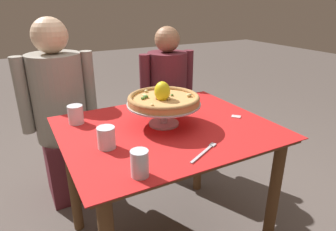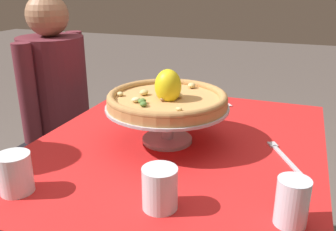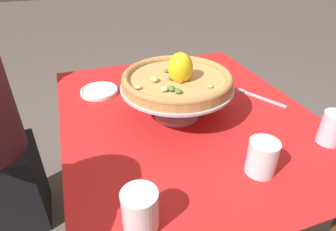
# 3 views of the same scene
# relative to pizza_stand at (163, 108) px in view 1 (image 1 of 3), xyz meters

# --- Properties ---
(dining_table) EXTENTS (1.06, 0.87, 0.74)m
(dining_table) POSITION_rel_pizza_stand_xyz_m (0.00, -0.04, -0.21)
(dining_table) COLOR brown
(dining_table) RESTS_ON ground
(pizza_stand) EXTENTS (0.38, 0.38, 0.12)m
(pizza_stand) POSITION_rel_pizza_stand_xyz_m (0.00, 0.00, 0.00)
(pizza_stand) COLOR #B7B7C1
(pizza_stand) RESTS_ON dining_table
(pizza) EXTENTS (0.37, 0.37, 0.12)m
(pizza) POSITION_rel_pizza_stand_xyz_m (-0.00, -0.00, 0.05)
(pizza) COLOR tan
(pizza) RESTS_ON pizza_stand
(water_glass_back_left) EXTENTS (0.08, 0.08, 0.10)m
(water_glass_back_left) POSITION_rel_pizza_stand_xyz_m (-0.39, 0.24, -0.05)
(water_glass_back_left) COLOR white
(water_glass_back_left) RESTS_ON dining_table
(water_glass_front_left) EXTENTS (0.07, 0.07, 0.10)m
(water_glass_front_left) POSITION_rel_pizza_stand_xyz_m (-0.30, -0.38, -0.05)
(water_glass_front_left) COLOR silver
(water_glass_front_left) RESTS_ON dining_table
(water_glass_side_left) EXTENTS (0.08, 0.08, 0.10)m
(water_glass_side_left) POSITION_rel_pizza_stand_xyz_m (-0.34, -0.11, -0.05)
(water_glass_side_left) COLOR silver
(water_glass_side_left) RESTS_ON dining_table
(side_plate) EXTENTS (0.15, 0.15, 0.02)m
(side_plate) POSITION_rel_pizza_stand_xyz_m (0.27, 0.23, -0.08)
(side_plate) COLOR white
(side_plate) RESTS_ON dining_table
(dinner_fork) EXTENTS (0.19, 0.11, 0.01)m
(dinner_fork) POSITION_rel_pizza_stand_xyz_m (0.02, -0.35, -0.09)
(dinner_fork) COLOR #B7B7C1
(dinner_fork) RESTS_ON dining_table
(sugar_packet) EXTENTS (0.06, 0.06, 0.00)m
(sugar_packet) POSITION_rel_pizza_stand_xyz_m (0.41, -0.10, -0.09)
(sugar_packet) COLOR beige
(sugar_packet) RESTS_ON dining_table
(diner_left) EXTENTS (0.50, 0.34, 1.26)m
(diner_left) POSITION_rel_pizza_stand_xyz_m (-0.41, 0.71, -0.22)
(diner_left) COLOR maroon
(diner_left) RESTS_ON ground
(diner_right) EXTENTS (0.46, 0.32, 1.17)m
(diner_right) POSITION_rel_pizza_stand_xyz_m (0.42, 0.73, -0.28)
(diner_right) COLOR black
(diner_right) RESTS_ON ground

